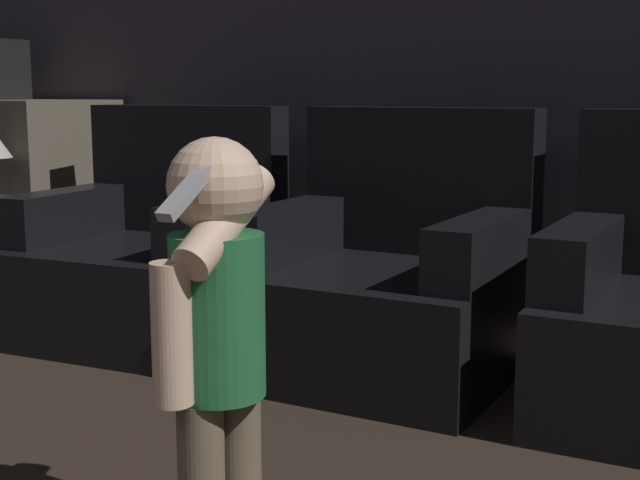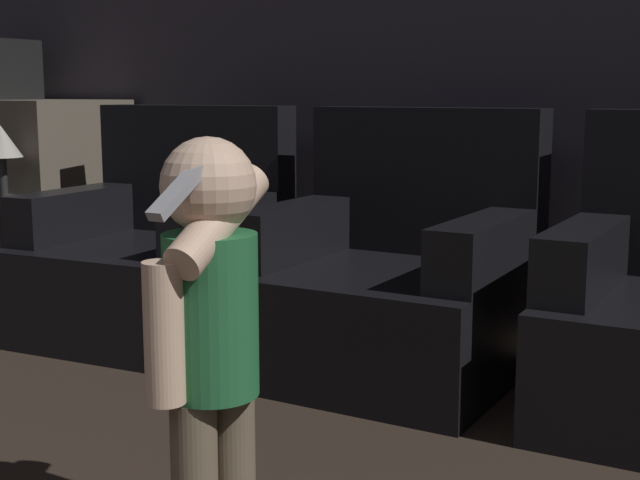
# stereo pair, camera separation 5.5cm
# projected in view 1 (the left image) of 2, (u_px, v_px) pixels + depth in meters

# --- Properties ---
(wall_back) EXTENTS (8.40, 0.05, 2.60)m
(wall_back) POSITION_uv_depth(u_px,v_px,m) (507.00, 11.00, 3.58)
(wall_back) COLOR #3D3842
(wall_back) RESTS_ON ground_plane
(armchair_left) EXTENTS (0.94, 0.90, 0.92)m
(armchair_left) POSITION_uv_depth(u_px,v_px,m) (153.00, 259.00, 3.62)
(armchair_left) COLOR black
(armchair_left) RESTS_ON ground_plane
(armchair_middle) EXTENTS (0.90, 0.87, 0.92)m
(armchair_middle) POSITION_uv_depth(u_px,v_px,m) (388.00, 284.00, 3.14)
(armchair_middle) COLOR black
(armchair_middle) RESTS_ON ground_plane
(person_toddler) EXTENTS (0.20, 0.35, 0.89)m
(person_toddler) POSITION_uv_depth(u_px,v_px,m) (215.00, 316.00, 1.82)
(person_toddler) COLOR brown
(person_toddler) RESTS_ON ground_plane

